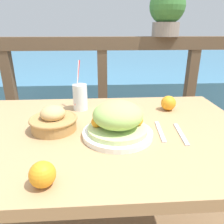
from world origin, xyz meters
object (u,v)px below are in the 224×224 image
Objects in this scene: drink_glass at (80,97)px; salad_plate at (118,122)px; potted_plant at (167,10)px; bread_basket at (54,121)px.

salad_plate is at bearing -61.79° from drink_glass.
bread_basket is at bearing -129.83° from potted_plant.
potted_plant is at bearing 64.58° from salad_plate.
bread_basket is (-0.09, -0.23, -0.03)m from drink_glass.
drink_glass is 0.76× the size of potted_plant.
potted_plant is (0.57, 0.57, 0.43)m from drink_glass.
bread_basket is (-0.25, 0.07, -0.02)m from salad_plate.
drink_glass is 0.91m from potted_plant.
drink_glass is at bearing -135.38° from potted_plant.
drink_glass is 0.25m from bread_basket.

